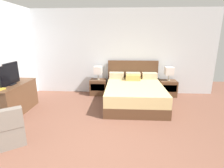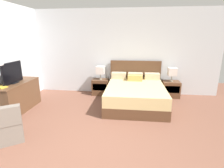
{
  "view_description": "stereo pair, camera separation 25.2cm",
  "coord_description": "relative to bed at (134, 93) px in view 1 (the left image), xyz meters",
  "views": [
    {
      "loc": [
        0.27,
        -2.53,
        1.99
      ],
      "look_at": [
        0.01,
        1.96,
        0.75
      ],
      "focal_mm": 28.0,
      "sensor_mm": 36.0,
      "label": 1
    },
    {
      "loc": [
        0.52,
        -2.51,
        1.99
      ],
      "look_at": [
        0.01,
        1.96,
        0.75
      ],
      "focal_mm": 28.0,
      "sensor_mm": 36.0,
      "label": 2
    }
  ],
  "objects": [
    {
      "name": "ground_plane",
      "position": [
        -0.65,
        -2.51,
        -0.32
      ],
      "size": [
        10.69,
        10.69,
        0.0
      ],
      "primitive_type": "plane",
      "color": "brown"
    },
    {
      "name": "wall_back",
      "position": [
        -0.65,
        1.08,
        1.11
      ],
      "size": [
        6.9,
        0.06,
        2.88
      ],
      "primitive_type": "cube",
      "color": "silver",
      "rests_on": "ground"
    },
    {
      "name": "bed",
      "position": [
        0.0,
        0.0,
        0.0
      ],
      "size": [
        1.73,
        2.14,
        1.17
      ],
      "color": "brown",
      "rests_on": "ground"
    },
    {
      "name": "nightstand_left",
      "position": [
        -1.19,
        0.77,
        -0.06
      ],
      "size": [
        0.55,
        0.45,
        0.54
      ],
      "color": "brown",
      "rests_on": "ground"
    },
    {
      "name": "nightstand_right",
      "position": [
        1.19,
        0.77,
        -0.06
      ],
      "size": [
        0.55,
        0.45,
        0.54
      ],
      "color": "brown",
      "rests_on": "ground"
    },
    {
      "name": "table_lamp_left",
      "position": [
        -1.19,
        0.77,
        0.54
      ],
      "size": [
        0.27,
        0.27,
        0.46
      ],
      "color": "gray",
      "rests_on": "nightstand_left"
    },
    {
      "name": "table_lamp_right",
      "position": [
        1.19,
        0.77,
        0.54
      ],
      "size": [
        0.27,
        0.27,
        0.46
      ],
      "color": "gray",
      "rests_on": "nightstand_right"
    },
    {
      "name": "dresser",
      "position": [
        -3.2,
        -0.85,
        0.08
      ],
      "size": [
        0.55,
        1.44,
        0.79
      ],
      "color": "brown",
      "rests_on": "ground"
    },
    {
      "name": "tv",
      "position": [
        -3.2,
        -0.91,
        0.74
      ],
      "size": [
        0.18,
        0.76,
        0.55
      ],
      "color": "black",
      "rests_on": "dresser"
    },
    {
      "name": "armchair_by_window",
      "position": [
        -2.59,
        -2.23,
        -0.04
      ],
      "size": [
        0.95,
        0.96,
        0.76
      ],
      "color": "#70665B",
      "rests_on": "ground"
    }
  ]
}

